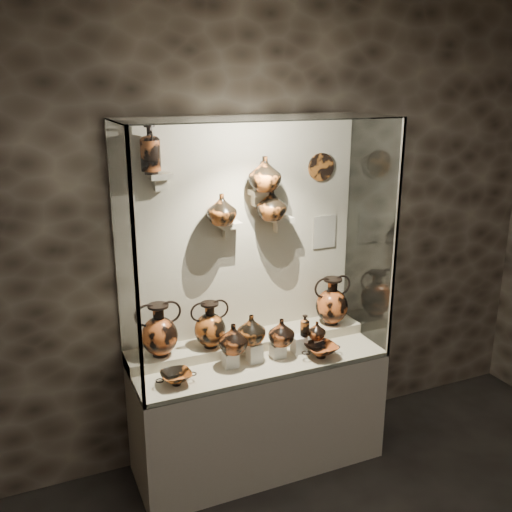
{
  "coord_description": "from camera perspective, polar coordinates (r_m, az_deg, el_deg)",
  "views": [
    {
      "loc": [
        -1.4,
        -1.0,
        2.6
      ],
      "look_at": [
        -0.01,
        2.19,
        1.54
      ],
      "focal_mm": 40.0,
      "sensor_mm": 36.0,
      "label": 1
    }
  ],
  "objects": [
    {
      "name": "bracket_cb",
      "position": [
        3.8,
        0.17,
        6.38
      ],
      "size": [
        0.1,
        0.12,
        0.04
      ],
      "primitive_type": "cube",
      "color": "#BCAF97",
      "rests_on": "back_panel"
    },
    {
      "name": "front_tier",
      "position": [
        3.9,
        0.22,
        -10.21
      ],
      "size": [
        1.68,
        0.58,
        0.03
      ],
      "primitive_type": "cube",
      "color": "#C0B295",
      "rests_on": "plinth"
    },
    {
      "name": "ovoid_vase_b",
      "position": [
        3.73,
        0.88,
        8.22
      ],
      "size": [
        0.26,
        0.26,
        0.23
      ],
      "primitive_type": "imported",
      "rotation": [
        0.0,
        0.0,
        0.2
      ],
      "color": "#B75920",
      "rests_on": "bracket_cb"
    },
    {
      "name": "jug_a",
      "position": [
        3.69,
        -2.29,
        -8.24
      ],
      "size": [
        0.23,
        0.23,
        0.2
      ],
      "primitive_type": "imported",
      "rotation": [
        0.0,
        0.0,
        0.21
      ],
      "color": "#A64B20",
      "rests_on": "pedestal_a"
    },
    {
      "name": "frame_post_right",
      "position": [
        3.79,
        13.76,
        1.19
      ],
      "size": [
        0.02,
        0.02,
        1.6
      ],
      "primitive_type": "cube",
      "color": "gray",
      "rests_on": "plinth"
    },
    {
      "name": "kylix_right",
      "position": [
        3.89,
        6.51,
        -9.29
      ],
      "size": [
        0.34,
        0.31,
        0.11
      ],
      "primitive_type": null,
      "rotation": [
        0.0,
        0.0,
        0.36
      ],
      "color": "#A64B20",
      "rests_on": "front_tier"
    },
    {
      "name": "pedestal_e",
      "position": [
        4.01,
        6.08,
        -8.66
      ],
      "size": [
        0.09,
        0.09,
        0.08
      ],
      "primitive_type": "cube",
      "color": "silver",
      "rests_on": "front_tier"
    },
    {
      "name": "amphora_left",
      "position": [
        3.74,
        -9.66,
        -7.29
      ],
      "size": [
        0.3,
        0.3,
        0.36
      ],
      "primitive_type": null,
      "rotation": [
        0.0,
        0.0,
        0.07
      ],
      "color": "#A64B20",
      "rests_on": "rear_tier"
    },
    {
      "name": "bracket_ul",
      "position": [
        3.56,
        -9.54,
        7.9
      ],
      "size": [
        0.14,
        0.12,
        0.04
      ],
      "primitive_type": "cube",
      "color": "#BCAF97",
      "rests_on": "back_panel"
    },
    {
      "name": "lekythos_small",
      "position": [
        3.88,
        4.89,
        -6.82
      ],
      "size": [
        0.08,
        0.08,
        0.17
      ],
      "primitive_type": null,
      "rotation": [
        0.0,
        0.0,
        0.1
      ],
      "color": "#B75920",
      "rests_on": "pedestal_d"
    },
    {
      "name": "pedestal_d",
      "position": [
        3.94,
        4.3,
        -8.78
      ],
      "size": [
        0.09,
        0.09,
        0.12
      ],
      "primitive_type": "cube",
      "color": "silver",
      "rests_on": "front_tier"
    },
    {
      "name": "glass_right",
      "position": [
        4.02,
        11.37,
        2.24
      ],
      "size": [
        0.01,
        0.6,
        1.6
      ],
      "primitive_type": "cube",
      "color": "white",
      "rests_on": "plinth"
    },
    {
      "name": "bracket_ca",
      "position": [
        3.77,
        -2.63,
        3.15
      ],
      "size": [
        0.14,
        0.12,
        0.04
      ],
      "primitive_type": "cube",
      "color": "#BCAF97",
      "rests_on": "back_panel"
    },
    {
      "name": "amphora_mid",
      "position": [
        3.82,
        -4.63,
        -6.85
      ],
      "size": [
        0.31,
        0.31,
        0.32
      ],
      "primitive_type": null,
      "rotation": [
        0.0,
        0.0,
        0.26
      ],
      "color": "#B75920",
      "rests_on": "rear_tier"
    },
    {
      "name": "plinth",
      "position": [
        4.11,
        0.22,
        -15.37
      ],
      "size": [
        1.7,
        0.6,
        0.8
      ],
      "primitive_type": "cube",
      "color": "#BCAF97",
      "rests_on": "floor"
    },
    {
      "name": "jug_c",
      "position": [
        3.82,
        2.54,
        -7.6
      ],
      "size": [
        0.18,
        0.18,
        0.18
      ],
      "primitive_type": "imported",
      "rotation": [
        0.0,
        0.0,
        0.04
      ],
      "color": "#A64B20",
      "rests_on": "pedestal_c"
    },
    {
      "name": "jug_e",
      "position": [
        3.95,
        6.08,
        -7.41
      ],
      "size": [
        0.16,
        0.16,
        0.13
      ],
      "primitive_type": "imported",
      "rotation": [
        0.0,
        0.0,
        -0.35
      ],
      "color": "#A64B20",
      "rests_on": "pedestal_e"
    },
    {
      "name": "glass_left",
      "position": [
        3.38,
        -13.02,
        -0.67
      ],
      "size": [
        0.01,
        0.6,
        1.6
      ],
      "primitive_type": "cube",
      "color": "white",
      "rests_on": "plinth"
    },
    {
      "name": "pedestal_a",
      "position": [
        3.76,
        -2.59,
        -10.25
      ],
      "size": [
        0.09,
        0.09,
        0.1
      ],
      "primitive_type": "cube",
      "color": "silver",
      "rests_on": "front_tier"
    },
    {
      "name": "glass_top",
      "position": [
        3.48,
        0.25,
        13.64
      ],
      "size": [
        1.7,
        0.6,
        0.01
      ],
      "primitive_type": "cube",
      "color": "white",
      "rests_on": "back_panel"
    },
    {
      "name": "amphora_right",
      "position": [
        4.19,
        7.59,
        -4.47
      ],
      "size": [
        0.35,
        0.35,
        0.35
      ],
      "primitive_type": null,
      "rotation": [
        0.0,
        0.0,
        0.26
      ],
      "color": "#A64B20",
      "rests_on": "rear_tier"
    },
    {
      "name": "bracket_cc",
      "position": [
        3.91,
        2.59,
        3.68
      ],
      "size": [
        0.14,
        0.12,
        0.04
      ],
      "primitive_type": "cube",
      "color": "#BCAF97",
      "rests_on": "back_panel"
    },
    {
      "name": "jug_b",
      "position": [
        3.74,
        -0.48,
        -7.33
      ],
      "size": [
        0.23,
        0.23,
        0.2
      ],
      "primitive_type": "imported",
      "rotation": [
        0.0,
        0.0,
        -0.29
      ],
      "color": "#B75920",
      "rests_on": "pedestal_b"
    },
    {
      "name": "ovoid_vase_c",
      "position": [
        3.8,
        1.56,
        5.19
      ],
      "size": [
        0.21,
        0.21,
        0.21
      ],
      "primitive_type": "imported",
      "rotation": [
        0.0,
        0.0,
        -0.06
      ],
      "color": "#B75920",
      "rests_on": "bracket_cc"
    },
    {
      "name": "frame_post_left",
      "position": [
        3.11,
        -11.9,
        -2.14
      ],
      "size": [
        0.02,
        0.02,
        1.6
      ],
      "primitive_type": "cube",
      "color": "gray",
      "rests_on": "plinth"
    },
    {
      "name": "wall_plate",
      "position": [
        4.04,
        6.51,
        8.84
      ],
      "size": [
        0.2,
        0.02,
        0.2
      ],
      "primitive_type": "cylinder",
      "rotation": [
        1.57,
        0.0,
        0.0
      ],
      "color": "brown",
      "rests_on": "back_panel"
    },
    {
      "name": "ovoid_vase_a",
      "position": [
        3.67,
        -3.45,
        4.68
      ],
      "size": [
        0.21,
        0.21,
        0.2
      ],
      "primitive_type": "imported",
      "rotation": [
        0.0,
        0.0,
        -0.08
      ],
      "color": "#B75920",
      "rests_on": "bracket_ca"
    },
    {
      "name": "glass_front",
      "position": [
        3.36,
        2.27,
        -0.34
      ],
      "size": [
        1.7,
        0.01,
        1.6
      ],
      "primitive_type": "cube",
      "color": "white",
      "rests_on": "plinth"
    },
    {
      "name": "rear_tier",
      "position": [
        4.03,
        -0.79,
        -8.73
      ],
      "size": [
        1.7,
        0.25,
        0.1
      ],
      "primitive_type": "cube",
      "color": "#C0B295",
      "rests_on": "plinth"
    },
    {
      "name": "pedestal_c",
      "position": [
        3.88,
        2.17,
        -9.4
      ],
      "size": [
        0.09,
        0.09,
        0.09
      ],
      "primitive_type": "cube",
      "color": "silver",
      "rests_on": "front_tier"
    },
    {
      "name": "kylix_left",
      "position": [
        3.58,
        -7.99,
        -11.89
      ],
      "size": [
        0.25,
        0.21,
        0.1
      ],
      "primitive_type": null,
      "rotation": [
        0.0,
        0.0,
        -0.03
      ],
      "color": "#B75920",
      "rests_on": "front_tier"
    },
    {
      "name": "back_panel",
      "position": [
        3.89,
        -1.63,
        2.11
      ],
      "size": [
        1.7,
        0.03,
        1.6
      ],
      "primitive_type": "cube",
      "color": "#BCAF97",
      "rests_on": "plinth"
    },
    {
      "name": "info_placard",
      "position": [
        4.16,
        6.85,
        2.43
      ],
      "size": [
        0.18,
        0.01,
        0.24
      ],
      "primitive_type": "cube",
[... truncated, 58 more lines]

